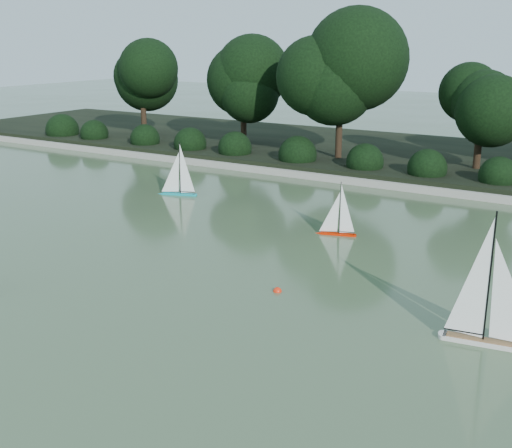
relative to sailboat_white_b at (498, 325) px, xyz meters
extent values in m
plane|color=#364529|center=(-3.70, -1.09, -0.29)|extent=(80.00, 80.00, 0.00)
cube|color=gray|center=(-3.70, 7.91, -0.20)|extent=(40.00, 0.35, 0.18)
cube|color=black|center=(-3.70, 11.91, -0.14)|extent=(40.00, 8.00, 0.30)
cylinder|color=black|center=(-14.70, 10.11, 0.46)|extent=(0.20, 0.20, 1.51)
sphere|color=black|center=(-14.70, 10.11, 2.29)|extent=(2.38, 2.38, 2.38)
cylinder|color=black|center=(-10.70, 10.71, 0.39)|extent=(0.20, 0.20, 1.37)
sphere|color=black|center=(-10.70, 10.71, 2.08)|extent=(2.24, 2.24, 2.24)
cylinder|color=black|center=(-6.70, 9.81, 0.54)|extent=(0.20, 0.20, 1.66)
sphere|color=black|center=(-6.70, 9.81, 2.56)|extent=(2.66, 2.66, 2.66)
cylinder|color=black|center=(-2.70, 10.31, 0.34)|extent=(0.20, 0.20, 1.26)
sphere|color=black|center=(-2.70, 10.31, 1.91)|extent=(2.10, 2.10, 2.10)
sphere|color=black|center=(-17.70, 8.81, 0.16)|extent=(1.10, 1.10, 1.10)
sphere|color=black|center=(-15.70, 8.81, 0.16)|extent=(1.10, 1.10, 1.10)
sphere|color=black|center=(-13.70, 8.81, 0.16)|extent=(1.10, 1.10, 1.10)
sphere|color=black|center=(-11.70, 8.81, 0.16)|extent=(1.10, 1.10, 1.10)
sphere|color=black|center=(-9.70, 8.81, 0.16)|extent=(1.10, 1.10, 1.10)
sphere|color=black|center=(-7.70, 8.81, 0.16)|extent=(1.10, 1.10, 1.10)
sphere|color=black|center=(-5.70, 8.81, 0.16)|extent=(1.10, 1.10, 1.10)
sphere|color=black|center=(-3.70, 8.81, 0.16)|extent=(1.10, 1.10, 1.10)
sphere|color=black|center=(-1.70, 8.81, 0.16)|extent=(1.10, 1.10, 1.10)
cube|color=beige|center=(-0.10, -0.01, -0.24)|extent=(1.13, 0.38, 0.11)
cylinder|color=beige|center=(-0.65, -0.10, -0.24)|extent=(0.15, 0.15, 0.11)
cube|color=olive|center=(-0.10, -0.01, -0.18)|extent=(1.04, 0.31, 0.01)
cylinder|color=black|center=(-0.16, -0.02, 0.68)|extent=(0.03, 0.03, 1.73)
cylinder|color=black|center=(-0.40, -0.06, -0.11)|extent=(0.51, 0.09, 0.02)
cube|color=red|center=(-3.78, 3.38, -0.26)|extent=(0.69, 0.32, 0.07)
cone|color=red|center=(-4.16, 3.27, -0.26)|extent=(0.17, 0.17, 0.14)
cylinder|color=red|center=(-3.45, 3.47, -0.26)|extent=(0.10, 0.10, 0.07)
cylinder|color=black|center=(-3.74, 3.39, 0.30)|extent=(0.02, 0.02, 1.06)
cylinder|color=black|center=(-3.60, 3.43, -0.18)|extent=(0.30, 0.10, 0.01)
cube|color=#0E9199|center=(-8.63, 4.41, -0.25)|extent=(0.86, 0.44, 0.08)
cone|color=#0E9199|center=(-9.09, 4.25, -0.25)|extent=(0.22, 0.22, 0.17)
cylinder|color=#0E9199|center=(-8.23, 4.55, -0.25)|extent=(0.13, 0.13, 0.08)
cylinder|color=black|center=(-8.59, 4.43, 0.45)|extent=(0.02, 0.02, 1.31)
cylinder|color=black|center=(-8.41, 4.49, -0.16)|extent=(0.37, 0.14, 0.01)
sphere|color=red|center=(-3.32, 0.13, -0.29)|extent=(0.14, 0.14, 0.14)
camera|label=1|loc=(1.28, -8.02, 3.54)|focal=45.00mm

